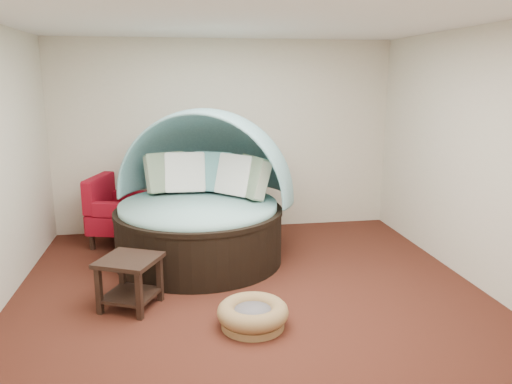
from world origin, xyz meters
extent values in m
plane|color=#4D2016|center=(0.00, 0.00, 0.00)|extent=(5.00, 5.00, 0.00)
plane|color=beige|center=(0.00, 2.50, 1.40)|extent=(5.00, 0.00, 5.00)
plane|color=beige|center=(0.00, -2.50, 1.40)|extent=(5.00, 0.00, 5.00)
plane|color=beige|center=(2.50, 0.00, 1.40)|extent=(0.00, 5.00, 5.00)
plane|color=white|center=(0.00, 0.00, 2.80)|extent=(5.00, 5.00, 0.00)
cylinder|color=black|center=(-0.48, 1.12, 0.31)|extent=(2.70, 2.70, 0.62)
cylinder|color=black|center=(-0.48, 1.12, 0.65)|extent=(2.73, 2.73, 0.06)
cylinder|color=#88C6B8|center=(-0.48, 1.12, 0.69)|extent=(2.55, 2.55, 0.14)
cube|color=#315C3D|center=(-0.87, 1.69, 1.03)|extent=(0.59, 0.46, 0.55)
cube|color=white|center=(-0.62, 1.66, 1.03)|extent=(0.53, 0.31, 0.55)
cube|color=#67AEB3|center=(-0.25, 1.64, 1.03)|extent=(0.60, 0.49, 0.55)
cube|color=white|center=(0.02, 1.37, 1.03)|extent=(0.57, 0.58, 0.55)
cube|color=#315C3D|center=(0.21, 1.21, 1.03)|extent=(0.46, 0.59, 0.55)
cylinder|color=olive|center=(-0.09, -0.68, 0.03)|extent=(0.65, 0.65, 0.07)
torus|color=olive|center=(-0.09, -0.68, 0.15)|extent=(0.74, 0.74, 0.17)
cylinder|color=slate|center=(-0.09, -0.68, 0.12)|extent=(0.44, 0.44, 0.10)
cylinder|color=black|center=(-1.88, 1.78, 0.10)|extent=(0.09, 0.09, 0.19)
cylinder|color=black|center=(-1.71, 2.40, 0.10)|extent=(0.09, 0.09, 0.19)
cylinder|color=black|center=(-1.27, 1.60, 0.10)|extent=(0.09, 0.09, 0.19)
cylinder|color=black|center=(-1.09, 2.22, 0.10)|extent=(0.09, 0.09, 0.19)
cube|color=maroon|center=(-1.49, 2.00, 0.33)|extent=(0.99, 0.99, 0.28)
cube|color=maroon|center=(-1.79, 2.09, 0.71)|extent=(0.36, 0.81, 0.47)
cube|color=maroon|center=(-1.53, 1.66, 0.57)|extent=(0.65, 0.30, 0.19)
cube|color=maroon|center=(-1.34, 2.31, 0.57)|extent=(0.65, 0.30, 0.19)
cube|color=black|center=(-1.23, -0.08, 0.50)|extent=(0.72, 0.72, 0.04)
cube|color=black|center=(-1.23, -0.08, 0.13)|extent=(0.63, 0.63, 0.03)
cube|color=black|center=(-1.52, -0.18, 0.24)|extent=(0.07, 0.07, 0.48)
cube|color=black|center=(-1.34, 0.21, 0.24)|extent=(0.07, 0.07, 0.48)
cube|color=black|center=(-1.13, -0.37, 0.24)|extent=(0.07, 0.07, 0.48)
cube|color=black|center=(-0.94, 0.03, 0.24)|extent=(0.07, 0.07, 0.48)
camera|label=1|loc=(-0.74, -4.86, 2.26)|focal=35.00mm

